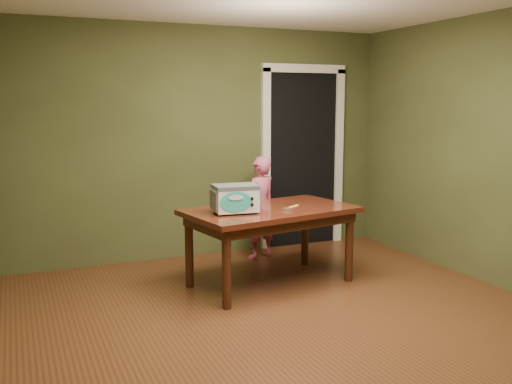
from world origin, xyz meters
TOP-DOWN VIEW (x-y plane):
  - floor at (0.00, 0.00)m, footprint 5.00×5.00m
  - room_shell at (0.00, 0.00)m, footprint 4.52×5.02m
  - doorway at (1.30, 2.78)m, footprint 1.10×0.66m
  - dining_table at (0.28, 1.19)m, footprint 1.73×1.17m
  - toy_oven at (-0.12, 1.11)m, footprint 0.44×0.32m
  - baking_pan at (0.37, 1.03)m, footprint 0.10×0.10m
  - spatula at (0.51, 1.17)m, footprint 0.16×0.12m
  - child at (0.56, 2.09)m, footprint 0.49×0.41m

SIDE VIEW (x-z plane):
  - floor at x=0.00m, z-range 0.00..0.00m
  - child at x=0.56m, z-range 0.00..1.16m
  - dining_table at x=0.28m, z-range 0.28..1.03m
  - spatula at x=0.51m, z-range 0.75..0.76m
  - baking_pan at x=0.37m, z-range 0.75..0.77m
  - toy_oven at x=-0.12m, z-range 0.76..1.02m
  - doorway at x=1.30m, z-range -0.07..2.18m
  - room_shell at x=0.00m, z-range 0.40..3.01m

